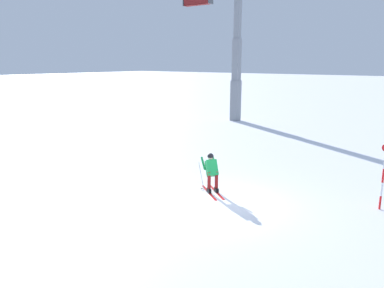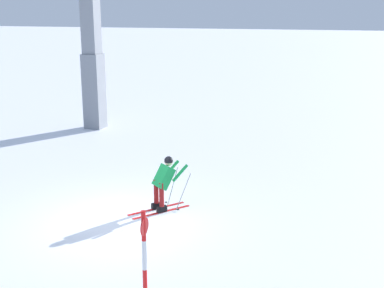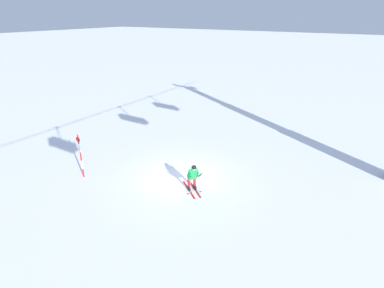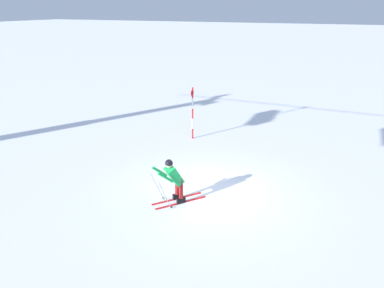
{
  "view_description": "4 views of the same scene",
  "coord_description": "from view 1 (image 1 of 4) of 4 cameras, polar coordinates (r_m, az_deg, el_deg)",
  "views": [
    {
      "loc": [
        -10.86,
        -6.56,
        4.98
      ],
      "look_at": [
        0.6,
        1.95,
        1.81
      ],
      "focal_mm": 35.11,
      "sensor_mm": 36.0,
      "label": 1
    },
    {
      "loc": [
        5.62,
        -10.98,
        5.32
      ],
      "look_at": [
        1.32,
        1.91,
        1.71
      ],
      "focal_mm": 47.58,
      "sensor_mm": 36.0,
      "label": 2
    },
    {
      "loc": [
        11.81,
        8.09,
        8.11
      ],
      "look_at": [
        0.12,
        0.67,
        2.17
      ],
      "focal_mm": 28.93,
      "sensor_mm": 36.0,
      "label": 3
    },
    {
      "loc": [
        -3.9,
        10.13,
        5.8
      ],
      "look_at": [
        -0.11,
        1.77,
        2.32
      ],
      "focal_mm": 34.09,
      "sensor_mm": 36.0,
      "label": 4
    }
  ],
  "objects": [
    {
      "name": "ground_plane",
      "position": [
        13.63,
        5.14,
        -8.98
      ],
      "size": [
        260.0,
        260.0,
        0.0
      ],
      "primitive_type": "plane",
      "color": "white"
    },
    {
      "name": "skier_carving_main",
      "position": [
        14.56,
        2.99,
        -3.96
      ],
      "size": [
        1.47,
        1.66,
        1.63
      ],
      "color": "red",
      "rests_on": "ground_plane"
    },
    {
      "name": "lift_tower_far",
      "position": [
        31.96,
        6.77,
        11.58
      ],
      "size": [
        0.69,
        2.75,
        10.71
      ],
      "color": "gray",
      "rests_on": "ground_plane"
    },
    {
      "name": "chairlift_seat_middle",
      "position": [
        27.55,
        0.79,
        20.95
      ],
      "size": [
        0.61,
        2.2,
        1.89
      ],
      "color": "black"
    },
    {
      "name": "trail_marker_pole",
      "position": [
        14.19,
        27.08,
        -3.96
      ],
      "size": [
        0.07,
        0.28,
        2.41
      ],
      "color": "red",
      "rests_on": "ground_plane"
    }
  ]
}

